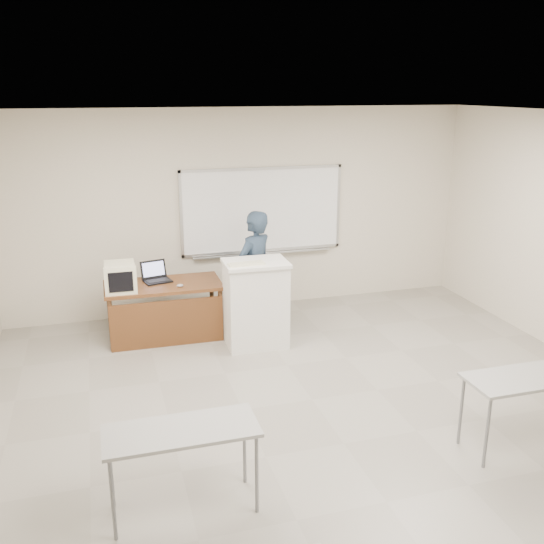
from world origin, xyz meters
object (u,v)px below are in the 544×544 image
object	(u,v)px
podium	(256,303)
crt_monitor	(120,277)
whiteboard	(262,211)
presenter	(255,272)
mouse	(180,286)
keyboard	(246,264)
instructor_desk	(165,300)
laptop	(157,276)

from	to	relation	value
podium	crt_monitor	size ratio (longest dim) A/B	2.57
whiteboard	presenter	distance (m)	1.22
mouse	keyboard	size ratio (longest dim) A/B	0.20
podium	crt_monitor	world-z (taller)	podium
instructor_desk	keyboard	bearing A→B (deg)	-32.92
whiteboard	laptop	bearing A→B (deg)	-157.99
instructor_desk	crt_monitor	size ratio (longest dim) A/B	3.45
whiteboard	mouse	xyz separation A→B (m)	(-1.42, -1.03, -0.71)
crt_monitor	whiteboard	bearing A→B (deg)	24.84
instructor_desk	presenter	world-z (taller)	presenter
mouse	presenter	world-z (taller)	presenter
instructor_desk	podium	xyz separation A→B (m)	(1.12, -0.52, 0.02)
whiteboard	mouse	world-z (taller)	whiteboard
whiteboard	keyboard	distance (m)	1.75
whiteboard	keyboard	size ratio (longest dim) A/B	5.44
podium	presenter	xyz separation A→B (m)	(0.12, 0.50, 0.27)
laptop	keyboard	size ratio (longest dim) A/B	0.77
instructor_desk	crt_monitor	bearing A→B (deg)	-178.06
laptop	keyboard	xyz separation A→B (m)	(1.03, -0.91, 0.35)
crt_monitor	mouse	distance (m)	0.77
laptop	keyboard	world-z (taller)	keyboard
keyboard	laptop	bearing A→B (deg)	135.37
laptop	presenter	xyz separation A→B (m)	(1.29, -0.29, 0.04)
crt_monitor	podium	bearing A→B (deg)	-16.01
mouse	presenter	bearing A→B (deg)	9.91
instructor_desk	laptop	xyz separation A→B (m)	(-0.06, 0.27, 0.25)
crt_monitor	presenter	xyz separation A→B (m)	(1.78, -0.00, -0.08)
instructor_desk	crt_monitor	distance (m)	0.66
whiteboard	mouse	size ratio (longest dim) A/B	26.78
whiteboard	crt_monitor	world-z (taller)	whiteboard
whiteboard	instructor_desk	bearing A→B (deg)	-149.65
podium	keyboard	distance (m)	0.61
whiteboard	presenter	world-z (taller)	whiteboard
instructor_desk	mouse	bearing A→B (deg)	-23.08
instructor_desk	whiteboard	bearing A→B (deg)	30.98
whiteboard	crt_monitor	xyz separation A→B (m)	(-2.17, -0.96, -0.55)
laptop	instructor_desk	bearing A→B (deg)	-90.97
keyboard	instructor_desk	bearing A→B (deg)	143.43
whiteboard	crt_monitor	bearing A→B (deg)	-156.12
whiteboard	instructor_desk	distance (m)	2.09
presenter	mouse	bearing A→B (deg)	-30.54
whiteboard	mouse	bearing A→B (deg)	-143.87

